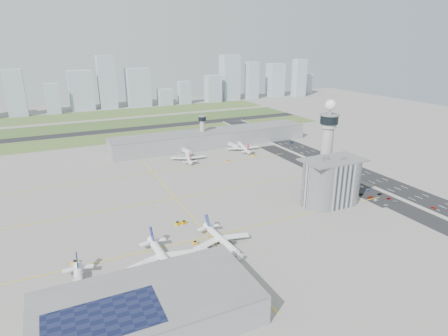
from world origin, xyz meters
name	(u,v)px	position (x,y,z in m)	size (l,w,h in m)	color
ground	(246,204)	(0.00, 0.00, 0.00)	(1000.00, 1000.00, 0.00)	gray
grass_strip_0	(139,135)	(-20.00, 225.00, 0.04)	(480.00, 50.00, 0.08)	#43592A
grass_strip_1	(125,123)	(-20.00, 300.00, 0.04)	(480.00, 60.00, 0.08)	#3E5729
grass_strip_2	(115,113)	(-20.00, 380.00, 0.04)	(480.00, 70.00, 0.08)	#4E642F
runway	(132,129)	(-20.00, 262.00, 0.06)	(480.00, 22.00, 0.10)	black
highway	(373,179)	(115.00, 0.00, 0.05)	(28.00, 500.00, 0.10)	black
barrier_left	(360,181)	(101.00, 0.00, 0.60)	(0.60, 500.00, 1.20)	#9E9E99
barrier_right	(386,175)	(129.00, 0.00, 0.60)	(0.60, 500.00, 1.20)	#9E9E99
landside_road	(358,188)	(90.00, -10.00, 0.04)	(18.00, 260.00, 0.08)	black
parking_lot	(369,194)	(88.00, -22.00, 0.05)	(20.00, 44.00, 0.10)	black
taxiway_line_h_0	(209,237)	(-40.00, -30.00, 0.01)	(260.00, 0.60, 0.01)	yellow
taxiway_line_h_1	(175,198)	(-40.00, 30.00, 0.01)	(260.00, 0.60, 0.01)	yellow
taxiway_line_h_2	(153,173)	(-40.00, 90.00, 0.01)	(260.00, 0.60, 0.01)	yellow
taxiway_line_v	(175,198)	(-40.00, 30.00, 0.01)	(0.60, 260.00, 0.01)	yellow
control_tower	(327,140)	(72.00, 8.00, 35.04)	(14.00, 14.00, 64.50)	#ADAAA5
secondary_tower	(202,128)	(30.00, 150.00, 18.80)	(8.60, 8.60, 31.90)	#ADAAA5
admin_building	(331,182)	(51.99, -22.00, 15.30)	(42.00, 24.00, 33.50)	#B2B2B7
terminal_pier	(212,138)	(40.00, 148.00, 7.90)	(210.00, 32.00, 15.80)	gray
near_terminal	(148,309)	(-88.07, -82.02, 6.43)	(84.00, 42.00, 13.00)	gray
airplane_near_a	(78,286)	(-111.07, -54.01, 5.68)	(40.55, 34.47, 11.36)	white
airplane_near_b	(164,254)	(-71.02, -45.94, 5.88)	(42.00, 35.70, 11.76)	white
airplane_near_c	(222,237)	(-37.55, -41.87, 5.47)	(39.07, 33.21, 10.94)	white
airplane_far_a	(188,154)	(-0.49, 111.35, 5.36)	(38.31, 32.57, 10.73)	white
airplane_far_b	(243,145)	(60.84, 118.08, 5.48)	(39.16, 33.29, 10.96)	white
jet_bridge_near_0	(75,302)	(-113.00, -61.00, 2.85)	(14.00, 3.00, 5.70)	silver
jet_bridge_near_1	(148,283)	(-83.00, -61.00, 2.85)	(14.00, 3.00, 5.70)	silver
jet_bridge_near_2	(210,266)	(-53.00, -61.00, 2.85)	(14.00, 3.00, 5.70)	silver
jet_bridge_far_0	(183,151)	(2.00, 132.00, 2.85)	(14.00, 3.00, 5.70)	silver
jet_bridge_far_1	(229,145)	(52.00, 132.00, 2.85)	(14.00, 3.00, 5.70)	silver
tug_0	(75,262)	(-110.36, -26.40, 1.00)	(2.37, 3.45, 2.01)	yellow
tug_1	(195,242)	(-50.15, -33.88, 0.85)	(2.02, 2.93, 1.71)	gold
tug_2	(184,222)	(-47.51, -8.71, 0.93)	(2.21, 3.21, 1.86)	#CE8F00
tug_3	(178,223)	(-51.50, -8.55, 1.01)	(2.38, 3.47, 2.02)	gold
tug_4	(228,161)	(29.73, 88.83, 0.82)	(1.94, 2.82, 1.64)	gold
tug_5	(253,155)	(59.97, 95.62, 0.95)	(2.25, 3.27, 1.90)	yellow
car_lot_0	(386,205)	(82.78, -42.45, 0.62)	(1.47, 3.64, 1.24)	#B8B8C8
car_lot_1	(376,200)	(83.25, -33.50, 0.62)	(1.31, 3.76, 1.24)	#9192AA
car_lot_2	(370,197)	(83.45, -28.16, 0.65)	(2.15, 4.65, 1.29)	#A4260B
car_lot_3	(361,194)	(81.89, -21.11, 0.55)	(1.54, 3.79, 1.10)	black
car_lot_4	(356,190)	(83.80, -14.12, 0.57)	(1.35, 3.36, 1.14)	navy
car_lot_5	(344,185)	(83.04, -2.62, 0.66)	(1.39, 3.99, 1.32)	#B5B4C6
car_lot_6	(396,201)	(93.96, -40.81, 0.63)	(2.08, 4.52, 1.26)	gray
car_lot_7	(389,198)	(93.88, -34.99, 0.59)	(1.64, 4.04, 1.17)	maroon
car_lot_8	(380,194)	(93.93, -26.59, 0.58)	(1.37, 3.41, 1.16)	black
car_lot_9	(368,190)	(92.21, -17.46, 0.57)	(1.21, 3.47, 1.14)	navy
car_lot_10	(361,187)	(92.11, -10.35, 0.64)	(2.11, 4.58, 1.27)	white
car_lot_11	(355,184)	(92.85, -3.70, 0.60)	(1.67, 4.10, 1.19)	gray
car_hw_0	(434,208)	(107.55, -59.07, 0.60)	(1.41, 3.51, 1.20)	#AC1D13
car_hw_1	(337,163)	(114.83, 41.38, 0.57)	(1.22, 3.49, 1.15)	black
car_hw_2	(292,142)	(121.23, 119.23, 0.62)	(2.07, 4.49, 1.25)	navy
car_hw_4	(253,132)	(108.75, 180.85, 0.56)	(1.32, 3.29, 1.12)	gray
skyline_bldg_5	(15,93)	(-150.11, 419.66, 33.44)	(25.49, 20.39, 66.89)	#9EADC1
skyline_bldg_6	(52,99)	(-102.68, 417.90, 22.60)	(20.04, 16.03, 45.20)	#9EADC1
skyline_bldg_7	(81,90)	(-59.44, 436.89, 30.61)	(35.76, 28.61, 61.22)	#9EADC1
skyline_bldg_8	(107,82)	(-19.42, 431.56, 41.69)	(26.33, 21.06, 83.39)	#9EADC1
skyline_bldg_9	(138,87)	(30.27, 432.32, 31.06)	(36.96, 29.57, 62.11)	#9EADC1
skyline_bldg_10	(165,97)	(73.27, 423.68, 13.87)	(23.01, 18.41, 27.75)	#9EADC1
skyline_bldg_11	(184,93)	(108.28, 423.34, 19.48)	(20.22, 16.18, 38.97)	#9EADC1
skyline_bldg_12	(213,89)	(162.17, 421.29, 23.44)	(26.14, 20.92, 46.89)	#9EADC1
skyline_bldg_13	(230,78)	(201.27, 433.27, 40.60)	(32.26, 25.81, 81.20)	#9EADC1
skyline_bldg_14	(252,80)	(244.74, 426.38, 34.37)	(21.59, 17.28, 68.75)	#9EADC1
skyline_bldg_15	(275,80)	(302.83, 435.54, 31.70)	(30.25, 24.20, 63.40)	#9EADC1
skyline_bldg_16	(299,78)	(345.49, 415.96, 35.78)	(23.04, 18.43, 71.56)	#9EADC1
skyline_bldg_17	(305,84)	(382.05, 443.29, 20.53)	(22.64, 18.11, 41.06)	#9EADC1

